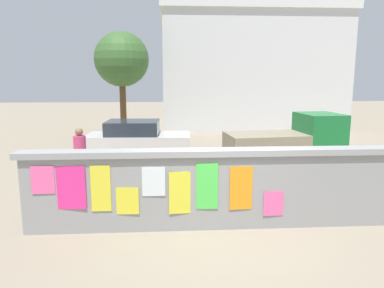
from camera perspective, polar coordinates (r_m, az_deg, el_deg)
name	(u,v)px	position (r m, az deg, el deg)	size (l,w,h in m)	color
ground	(194,150)	(15.36, 0.29, -0.94)	(60.00, 60.00, 0.00)	gray
poster_wall	(222,188)	(7.43, 4.66, -6.71)	(7.93, 0.42, 1.61)	gray
auto_rickshaw_truck	(289,144)	(12.15, 14.77, 0.03)	(3.74, 1.87, 1.85)	black
car_parked	(137,139)	(13.90, -8.44, 0.81)	(3.88, 1.88, 1.40)	black
motorcycle	(121,177)	(9.71, -10.82, -5.00)	(1.90, 0.56, 0.87)	black
bicycle_near	(224,189)	(8.90, 4.89, -6.93)	(1.71, 0.44, 0.95)	black
person_walking	(80,150)	(10.72, -16.85, -0.95)	(0.36, 0.36, 1.62)	#3F994C
tree_roadside	(122,60)	(18.53, -10.78, 12.58)	(2.62, 2.62, 5.13)	brown
building_background	(248,68)	(23.58, 8.60, 11.53)	(10.72, 6.56, 7.05)	silver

